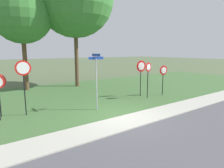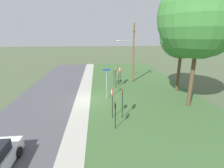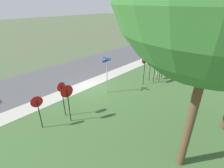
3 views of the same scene
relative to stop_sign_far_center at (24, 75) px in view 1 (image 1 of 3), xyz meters
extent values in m
plane|color=#4C5B3D|center=(3.91, -3.08, -2.16)|extent=(160.00, 160.00, 0.00)
cube|color=#4C4C51|center=(3.91, -7.88, -2.16)|extent=(44.00, 6.40, 0.01)
cube|color=#ADAA9E|center=(3.91, -3.88, -2.13)|extent=(44.00, 1.60, 0.06)
cube|color=#3D6033|center=(3.91, 2.92, -2.14)|extent=(44.00, 12.00, 0.04)
cylinder|color=black|center=(-1.11, 0.49, -1.17)|extent=(0.06, 0.06, 1.91)
cylinder|color=black|center=(0.00, 0.03, -0.84)|extent=(0.06, 0.06, 2.56)
cylinder|color=red|center=(0.00, -0.01, 0.37)|extent=(0.78, 0.12, 0.78)
cylinder|color=white|center=(0.00, -0.03, 0.37)|extent=(0.61, 0.08, 0.61)
cylinder|color=black|center=(7.92, -1.12, -0.97)|extent=(0.06, 0.06, 2.30)
cone|color=red|center=(7.92, -1.16, 0.12)|extent=(0.65, 0.12, 0.65)
cone|color=white|center=(7.92, -1.19, 0.12)|extent=(0.44, 0.08, 0.44)
cylinder|color=black|center=(9.63, -1.06, -1.13)|extent=(0.06, 0.06, 1.98)
cone|color=red|center=(9.63, -1.10, -0.21)|extent=(0.71, 0.14, 0.71)
cone|color=silver|center=(9.63, -1.12, -0.21)|extent=(0.48, 0.09, 0.49)
cylinder|color=black|center=(8.00, -0.32, -0.96)|extent=(0.06, 0.06, 2.33)
cone|color=red|center=(8.00, -0.36, 0.13)|extent=(0.83, 0.12, 0.83)
cone|color=white|center=(8.00, -0.38, 0.13)|extent=(0.56, 0.08, 0.57)
cylinder|color=#9EA0A8|center=(3.54, -1.34, -0.68)|extent=(0.07, 0.07, 2.88)
cylinder|color=#9EA0A8|center=(3.54, -1.34, 0.78)|extent=(0.09, 0.09, 0.03)
cube|color=navy|center=(3.54, -1.34, 0.84)|extent=(0.96, 0.04, 0.15)
cube|color=navy|center=(3.54, -1.34, 1.01)|extent=(0.04, 0.82, 0.15)
cylinder|color=brown|center=(1.74, 7.28, 0.47)|extent=(0.36, 0.36, 5.18)
sphere|color=#3D7F38|center=(1.74, 7.28, 4.31)|extent=(5.00, 5.00, 5.00)
cylinder|color=brown|center=(6.12, 6.38, 1.02)|extent=(0.36, 0.36, 6.29)
camera|label=1|loc=(-2.25, -10.75, 1.23)|focal=31.63mm
camera|label=2|loc=(20.50, -2.25, 4.54)|focal=27.12mm
camera|label=3|loc=(12.64, 7.93, 5.10)|focal=26.90mm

